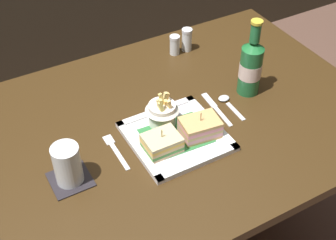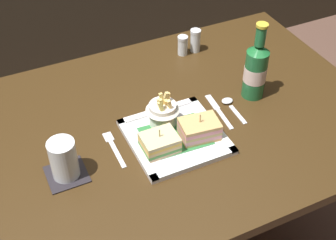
{
  "view_description": "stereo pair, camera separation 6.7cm",
  "coord_description": "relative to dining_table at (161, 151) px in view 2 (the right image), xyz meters",
  "views": [
    {
      "loc": [
        -0.46,
        -0.87,
        1.63
      ],
      "look_at": [
        0.0,
        -0.04,
        0.79
      ],
      "focal_mm": 49.81,
      "sensor_mm": 36.0,
      "label": 1
    },
    {
      "loc": [
        -0.4,
        -0.9,
        1.63
      ],
      "look_at": [
        0.0,
        -0.04,
        0.79
      ],
      "focal_mm": 49.81,
      "sensor_mm": 36.0,
      "label": 2
    }
  ],
  "objects": [
    {
      "name": "drink_coaster",
      "position": [
        -0.3,
        -0.08,
        0.11
      ],
      "size": [
        0.1,
        0.1,
        0.0
      ],
      "primitive_type": "cube",
      "color": "black",
      "rests_on": "dining_table"
    },
    {
      "name": "salt_shaker",
      "position": [
        0.21,
        0.29,
        0.14
      ],
      "size": [
        0.03,
        0.03,
        0.07
      ],
      "color": "silver",
      "rests_on": "dining_table"
    },
    {
      "name": "knife",
      "position": [
        0.18,
        -0.02,
        0.11
      ],
      "size": [
        0.03,
        0.16,
        0.0
      ],
      "color": "silver",
      "rests_on": "dining_table"
    },
    {
      "name": "beer_bottle",
      "position": [
        0.31,
        0.0,
        0.21
      ],
      "size": [
        0.07,
        0.07,
        0.24
      ],
      "color": "#206535",
      "rests_on": "dining_table"
    },
    {
      "name": "fork",
      "position": [
        -0.16,
        -0.04,
        0.11
      ],
      "size": [
        0.02,
        0.14,
        0.0
      ],
      "color": "silver",
      "rests_on": "dining_table"
    },
    {
      "name": "spoon",
      "position": [
        0.22,
        -0.02,
        0.12
      ],
      "size": [
        0.04,
        0.12,
        0.01
      ],
      "color": "silver",
      "rests_on": "dining_table"
    },
    {
      "name": "pepper_shaker",
      "position": [
        0.26,
        0.29,
        0.15
      ],
      "size": [
        0.04,
        0.04,
        0.08
      ],
      "color": "silver",
      "rests_on": "dining_table"
    },
    {
      "name": "square_plate",
      "position": [
        0.01,
        -0.08,
        0.12
      ],
      "size": [
        0.25,
        0.25,
        0.02
      ],
      "color": "silver",
      "rests_on": "dining_table"
    },
    {
      "name": "fries_cup",
      "position": [
        0.0,
        -0.01,
        0.17
      ],
      "size": [
        0.1,
        0.1,
        0.11
      ],
      "color": "silver",
      "rests_on": "square_plate"
    },
    {
      "name": "water_glass",
      "position": [
        -0.3,
        -0.08,
        0.16
      ],
      "size": [
        0.07,
        0.07,
        0.11
      ],
      "color": "silver",
      "rests_on": "dining_table"
    },
    {
      "name": "sandwich_half_right",
      "position": [
        0.07,
        -0.1,
        0.15
      ],
      "size": [
        0.11,
        0.09,
        0.08
      ],
      "color": "tan",
      "rests_on": "square_plate"
    },
    {
      "name": "dining_table",
      "position": [
        0.0,
        0.0,
        0.0
      ],
      "size": [
        1.27,
        0.84,
        0.75
      ],
      "color": "#392611",
      "rests_on": "ground_plane"
    },
    {
      "name": "sandwich_half_left",
      "position": [
        -0.05,
        -0.1,
        0.15
      ],
      "size": [
        0.09,
        0.08,
        0.07
      ],
      "color": "#E1BB8B",
      "rests_on": "square_plate"
    }
  ]
}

